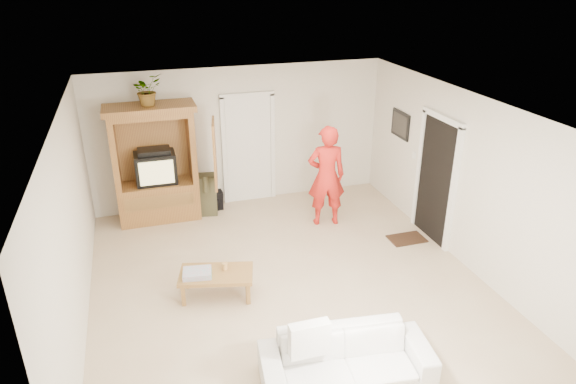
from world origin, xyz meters
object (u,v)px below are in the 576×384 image
(sofa, at_px, (346,359))
(coffee_table, at_px, (216,276))
(armoire, at_px, (157,171))
(man, at_px, (326,176))

(sofa, distance_m, coffee_table, 2.27)
(armoire, height_order, sofa, armoire)
(armoire, distance_m, coffee_table, 2.82)
(armoire, bearing_deg, man, -21.14)
(armoire, relative_size, sofa, 1.11)
(armoire, distance_m, sofa, 5.01)
(man, xyz_separation_m, sofa, (-1.14, -3.62, -0.63))
(sofa, bearing_deg, man, 79.49)
(man, distance_m, coffee_table, 2.83)
(armoire, height_order, coffee_table, armoire)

